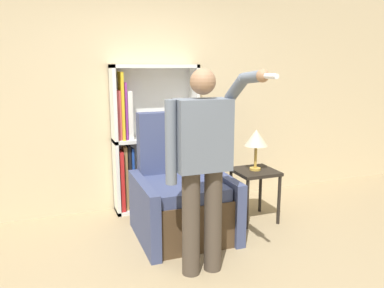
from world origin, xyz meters
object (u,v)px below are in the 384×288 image
object	(u,v)px
armchair	(181,198)
side_table	(255,179)
bookcase	(147,141)
person_standing	(203,160)
table_lamp	(256,139)

from	to	relation	value
armchair	side_table	bearing A→B (deg)	2.77
bookcase	side_table	distance (m)	1.34
person_standing	side_table	xyz separation A→B (m)	(0.97, 0.83, -0.49)
armchair	side_table	distance (m)	0.89
bookcase	armchair	distance (m)	0.95
bookcase	table_lamp	bearing A→B (deg)	-36.67
person_standing	side_table	bearing A→B (deg)	40.49
armchair	side_table	xyz separation A→B (m)	(0.89, 0.04, 0.11)
armchair	person_standing	distance (m)	0.99
person_standing	side_table	world-z (taller)	person_standing
armchair	bookcase	bearing A→B (deg)	100.64
person_standing	table_lamp	size ratio (longest dim) A/B	3.73
armchair	person_standing	xyz separation A→B (m)	(-0.09, -0.79, 0.60)
bookcase	person_standing	world-z (taller)	bookcase
side_table	table_lamp	bearing A→B (deg)	90.00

